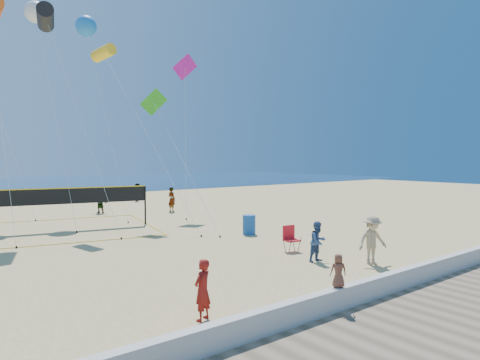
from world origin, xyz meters
TOP-DOWN VIEW (x-y plane):
  - ground at (0.00, 0.00)m, footprint 120.00×120.00m
  - seawall at (0.00, -3.00)m, footprint 32.00×0.30m
  - boardwalk at (0.00, -5.00)m, footprint 32.00×3.60m
  - woman at (-3.19, -1.39)m, footprint 0.66×0.56m
  - toddler at (0.09, -2.97)m, footprint 0.52×0.48m
  - bystander_a at (3.67, 0.94)m, footprint 0.78×0.62m
  - bystander_b at (4.94, -0.65)m, footprint 1.36×1.03m
  - far_person_1 at (2.10, 20.47)m, footprint 1.23×1.45m
  - far_person_2 at (6.70, 18.17)m, footprint 0.60×0.76m
  - far_person_4 at (7.98, 27.05)m, footprint 0.79×1.16m
  - camp_chair at (4.13, 2.93)m, footprint 0.69×0.81m
  - trash_barrel at (5.30, 7.21)m, footprint 0.85×0.85m
  - volleyball_net at (-1.74, 14.73)m, footprint 10.43×10.31m
  - kite_1 at (-2.57, 15.51)m, footprint 2.69×6.71m
  - kite_2 at (0.35, 14.58)m, footprint 3.12×7.41m
  - kite_4 at (3.12, 13.42)m, footprint 1.42×6.89m
  - kite_5 at (7.34, 17.17)m, footprint 3.11×3.72m
  - kite_6 at (-1.64, 21.84)m, footprint 1.59×9.41m
  - kite_7 at (1.42, 20.80)m, footprint 1.59×6.81m

SIDE VIEW (x-z plane):
  - ground at x=0.00m, z-range 0.00..0.00m
  - boardwalk at x=0.00m, z-range 0.00..0.03m
  - seawall at x=0.00m, z-range 0.00..0.60m
  - trash_barrel at x=5.30m, z-range 0.00..1.02m
  - camp_chair at x=4.13m, z-range 0.01..1.25m
  - woman at x=-3.19m, z-range 0.00..1.54m
  - far_person_1 at x=2.10m, z-range 0.00..1.57m
  - bystander_a at x=3.67m, z-range 0.00..1.58m
  - far_person_4 at x=7.98m, z-range 0.00..1.65m
  - far_person_2 at x=6.70m, z-range 0.00..1.85m
  - bystander_b at x=4.94m, z-range 0.00..1.86m
  - toddler at x=0.09m, z-range 0.60..1.50m
  - volleyball_net at x=-1.74m, z-range 0.44..2.81m
  - kite_4 at x=3.12m, z-range 2.92..11.21m
  - kite_2 at x=0.35m, z-range 4.83..15.45m
  - kite_5 at x=7.34m, z-range 4.42..16.13m
  - kite_1 at x=-2.57m, z-range 5.63..18.08m
  - kite_7 at x=1.42m, z-range 6.32..20.45m
  - kite_6 at x=-1.64m, z-range 6.63..21.36m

